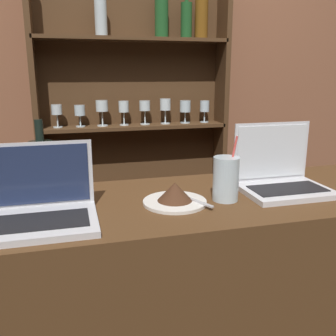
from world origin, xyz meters
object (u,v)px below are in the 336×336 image
laptop_near (37,207)px  wine_bottle_dark (42,167)px  water_glass (226,179)px  laptop_far (280,176)px  cake_plate (175,195)px

laptop_near → wine_bottle_dark: size_ratio=1.24×
laptop_near → water_glass: bearing=3.4°
wine_bottle_dark → laptop_far: bearing=-11.0°
laptop_far → laptop_near: bearing=-173.9°
wine_bottle_dark → cake_plate: bearing=-26.1°
laptop_far → cake_plate: 0.40m
laptop_far → water_glass: bearing=-167.4°
water_glass → laptop_near: bearing=-176.6°
laptop_near → water_glass: size_ratio=1.52×
laptop_far → wine_bottle_dark: size_ratio=1.15×
water_glass → wine_bottle_dark: bearing=160.1°
laptop_far → cake_plate: size_ratio=1.46×
laptop_near → laptop_far: 0.80m
cake_plate → wine_bottle_dark: wine_bottle_dark is taller
laptop_near → wine_bottle_dark: bearing=89.1°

